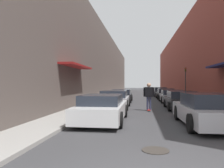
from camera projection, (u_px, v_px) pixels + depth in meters
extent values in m
plane|color=#38383A|center=(144.00, 98.00, 27.32)|extent=(131.60, 131.60, 0.00)
cube|color=gray|center=(116.00, 95.00, 33.80)|extent=(1.80, 59.82, 0.12)
cube|color=gray|center=(172.00, 95.00, 32.71)|extent=(1.80, 59.82, 0.12)
cube|color=#564C47|center=(98.00, 65.00, 34.18)|extent=(4.00, 59.82, 9.23)
cube|color=maroon|center=(77.00, 66.00, 14.59)|extent=(1.00, 4.80, 0.12)
cube|color=brown|center=(192.00, 62.00, 32.33)|extent=(4.00, 59.82, 10.02)
cube|color=silver|center=(103.00, 111.00, 9.92)|extent=(1.91, 4.62, 0.63)
cube|color=#232833|center=(102.00, 99.00, 9.69)|extent=(1.68, 2.40, 0.42)
cylinder|color=black|center=(90.00, 110.00, 11.46)|extent=(0.18, 0.65, 0.65)
cylinder|color=black|center=(125.00, 111.00, 11.22)|extent=(0.18, 0.65, 0.65)
cylinder|color=black|center=(73.00, 119.00, 8.63)|extent=(0.18, 0.65, 0.65)
cylinder|color=black|center=(120.00, 120.00, 8.38)|extent=(0.18, 0.65, 0.65)
cube|color=#B7B7BC|center=(115.00, 101.00, 15.45)|extent=(1.95, 4.39, 0.60)
cube|color=#232833|center=(114.00, 94.00, 15.23)|extent=(1.71, 2.29, 0.46)
cylinder|color=black|center=(105.00, 102.00, 16.92)|extent=(0.18, 0.68, 0.68)
cylinder|color=black|center=(129.00, 102.00, 16.67)|extent=(0.18, 0.68, 0.68)
cylinder|color=black|center=(98.00, 105.00, 14.23)|extent=(0.18, 0.68, 0.68)
cylinder|color=black|center=(127.00, 105.00, 13.99)|extent=(0.18, 0.68, 0.68)
cube|color=black|center=(122.00, 97.00, 20.78)|extent=(1.87, 4.05, 0.61)
cube|color=#232833|center=(121.00, 92.00, 20.58)|extent=(1.63, 2.11, 0.42)
cylinder|color=black|center=(114.00, 98.00, 22.13)|extent=(0.18, 0.60, 0.60)
cylinder|color=black|center=(132.00, 98.00, 21.90)|extent=(0.18, 0.60, 0.60)
cylinder|color=black|center=(110.00, 100.00, 19.65)|extent=(0.18, 0.60, 0.60)
cylinder|color=black|center=(130.00, 100.00, 19.42)|extent=(0.18, 0.60, 0.60)
cube|color=#B7B7BC|center=(206.00, 114.00, 8.86)|extent=(2.00, 4.61, 0.63)
cube|color=#232833|center=(208.00, 100.00, 8.63)|extent=(1.72, 2.42, 0.51)
cylinder|color=black|center=(177.00, 113.00, 10.38)|extent=(0.18, 0.68, 0.68)
cylinder|color=black|center=(218.00, 113.00, 10.14)|extent=(0.18, 0.68, 0.68)
cylinder|color=black|center=(190.00, 123.00, 7.57)|extent=(0.18, 0.68, 0.68)
cube|color=#232326|center=(180.00, 102.00, 14.71)|extent=(1.83, 4.10, 0.63)
cube|color=#232833|center=(181.00, 94.00, 14.51)|extent=(1.59, 2.14, 0.45)
cylinder|color=black|center=(165.00, 103.00, 16.08)|extent=(0.18, 0.60, 0.60)
cylinder|color=black|center=(190.00, 103.00, 15.85)|extent=(0.18, 0.60, 0.60)
cylinder|color=black|center=(170.00, 107.00, 13.57)|extent=(0.18, 0.60, 0.60)
cylinder|color=black|center=(199.00, 107.00, 13.34)|extent=(0.18, 0.60, 0.60)
cube|color=#B7B7BC|center=(171.00, 98.00, 20.14)|extent=(1.91, 3.97, 0.56)
cube|color=#232833|center=(172.00, 92.00, 19.95)|extent=(1.68, 2.06, 0.45)
cylinder|color=black|center=(160.00, 98.00, 21.48)|extent=(0.18, 0.63, 0.63)
cylinder|color=black|center=(179.00, 98.00, 21.24)|extent=(0.18, 0.63, 0.63)
cylinder|color=black|center=(162.00, 100.00, 19.05)|extent=(0.18, 0.63, 0.63)
cylinder|color=black|center=(184.00, 100.00, 18.80)|extent=(0.18, 0.63, 0.63)
cube|color=#232326|center=(165.00, 95.00, 25.01)|extent=(1.91, 4.07, 0.58)
cube|color=#232833|center=(166.00, 90.00, 24.81)|extent=(1.66, 2.12, 0.45)
cylinder|color=black|center=(156.00, 96.00, 26.37)|extent=(0.18, 0.61, 0.61)
cylinder|color=black|center=(172.00, 96.00, 26.13)|extent=(0.18, 0.61, 0.61)
cylinder|color=black|center=(158.00, 97.00, 23.88)|extent=(0.18, 0.61, 0.61)
cylinder|color=black|center=(175.00, 97.00, 23.65)|extent=(0.18, 0.61, 0.61)
cube|color=#515459|center=(160.00, 92.00, 30.31)|extent=(1.89, 4.76, 0.65)
cube|color=#232833|center=(160.00, 89.00, 30.08)|extent=(1.62, 2.49, 0.41)
cylinder|color=black|center=(153.00, 93.00, 31.87)|extent=(0.18, 0.70, 0.70)
cylinder|color=black|center=(165.00, 93.00, 31.65)|extent=(0.18, 0.70, 0.70)
cylinder|color=black|center=(154.00, 94.00, 28.98)|extent=(0.18, 0.70, 0.70)
cylinder|color=black|center=(167.00, 94.00, 28.75)|extent=(0.18, 0.70, 0.70)
cube|color=#B2231E|center=(149.00, 110.00, 13.88)|extent=(0.20, 0.78, 0.02)
cylinder|color=beige|center=(148.00, 110.00, 14.13)|extent=(0.03, 0.06, 0.06)
cylinder|color=beige|center=(150.00, 110.00, 14.11)|extent=(0.03, 0.06, 0.06)
cylinder|color=beige|center=(148.00, 111.00, 13.64)|extent=(0.03, 0.06, 0.06)
cylinder|color=beige|center=(150.00, 111.00, 13.62)|extent=(0.03, 0.06, 0.06)
cylinder|color=#2D3351|center=(148.00, 103.00, 13.89)|extent=(0.12, 0.12, 0.81)
cylinder|color=#2D3351|center=(150.00, 103.00, 13.86)|extent=(0.12, 0.12, 0.81)
cube|color=black|center=(149.00, 92.00, 13.87)|extent=(0.49, 0.22, 0.62)
sphere|color=tan|center=(149.00, 85.00, 13.87)|extent=(0.26, 0.26, 0.26)
cylinder|color=black|center=(144.00, 92.00, 13.91)|extent=(0.10, 0.10, 0.59)
cylinder|color=black|center=(153.00, 92.00, 13.84)|extent=(0.10, 0.10, 0.59)
cylinder|color=#332D28|center=(155.00, 150.00, 5.59)|extent=(0.70, 0.70, 0.02)
cylinder|color=#2D2D2D|center=(185.00, 83.00, 24.72)|extent=(0.10, 0.10, 3.44)
cube|color=#332D0F|center=(185.00, 70.00, 24.72)|extent=(0.16, 0.16, 0.45)
sphere|color=red|center=(186.00, 69.00, 24.64)|extent=(0.11, 0.11, 0.11)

